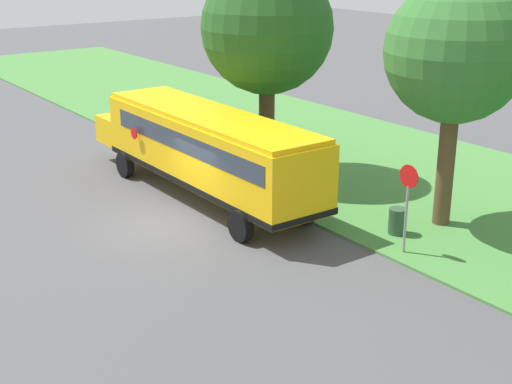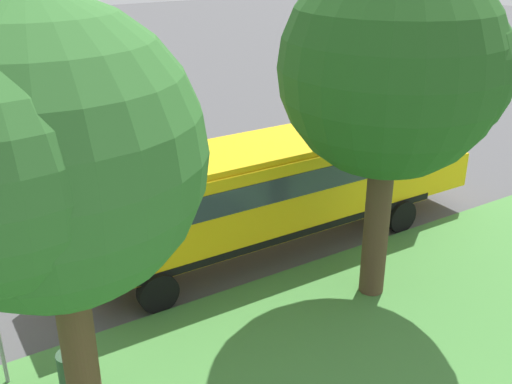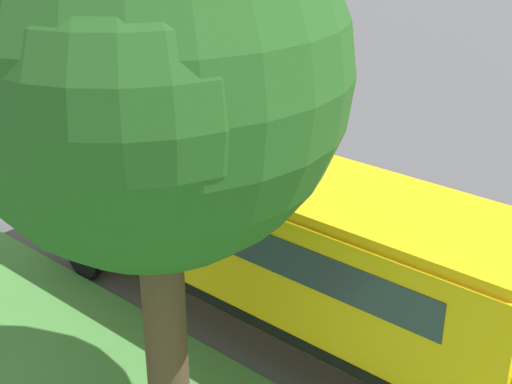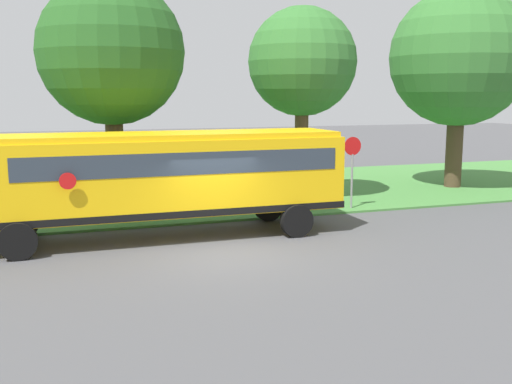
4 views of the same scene
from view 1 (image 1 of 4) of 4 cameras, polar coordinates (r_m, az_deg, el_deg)
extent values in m
plane|color=#4C4C4F|center=(23.28, -7.49, -2.63)|extent=(120.00, 120.00, 0.00)
cube|color=#47843D|center=(29.05, 10.04, 1.78)|extent=(12.00, 80.00, 0.08)
cube|color=yellow|center=(24.79, -3.75, 3.50)|extent=(2.50, 10.50, 2.20)
cube|color=yellow|center=(30.19, -10.07, 5.03)|extent=(2.20, 1.90, 1.10)
cube|color=yellow|center=(24.50, -3.81, 6.16)|extent=(2.35, 10.29, 0.16)
cube|color=black|center=(25.08, -3.70, 1.34)|extent=(2.54, 10.54, 0.20)
cube|color=#2D3842|center=(24.43, -3.39, 4.39)|extent=(2.53, 9.24, 0.64)
cube|color=#2D3842|center=(29.09, -9.30, 6.58)|extent=(2.25, 0.12, 0.80)
cylinder|color=red|center=(26.53, -9.74, 4.64)|extent=(0.03, 0.44, 0.44)
cylinder|color=black|center=(28.16, -10.44, 2.18)|extent=(0.30, 1.00, 1.00)
cylinder|color=black|center=(29.26, -6.04, 3.04)|extent=(0.30, 1.00, 1.00)
cylinder|color=black|center=(21.68, -1.25, -2.72)|extent=(0.30, 1.00, 1.00)
cylinder|color=black|center=(23.10, 3.85, -1.35)|extent=(0.30, 1.00, 1.00)
cylinder|color=#4C3826|center=(27.56, 0.86, 5.20)|extent=(0.61, 0.61, 3.85)
sphere|color=#23561E|center=(26.89, 0.90, 13.02)|extent=(4.91, 4.91, 4.91)
sphere|color=#23561E|center=(27.61, 1.28, 13.13)|extent=(3.61, 3.61, 3.61)
cylinder|color=brown|center=(23.21, 14.93, 1.97)|extent=(0.55, 0.55, 3.95)
sphere|color=#33702D|center=(22.45, 15.72, 10.78)|extent=(4.33, 4.33, 4.33)
sphere|color=#33702D|center=(22.49, 18.37, 10.87)|extent=(3.10, 3.10, 3.10)
cylinder|color=gray|center=(21.01, 11.88, -2.28)|extent=(0.08, 0.08, 2.10)
cylinder|color=red|center=(20.56, 12.13, 1.23)|extent=(0.03, 0.68, 0.68)
cylinder|color=#2D4C33|center=(22.52, 11.24, -2.39)|extent=(0.56, 0.56, 0.90)
camera|label=2|loc=(28.17, 29.76, 16.34)|focal=42.00mm
camera|label=3|loc=(35.15, 1.86, 17.93)|focal=50.00mm
camera|label=4|loc=(24.40, -46.93, 2.88)|focal=42.00mm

